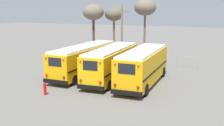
{
  "coord_description": "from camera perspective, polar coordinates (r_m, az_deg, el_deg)",
  "views": [
    {
      "loc": [
        10.52,
        -24.49,
        7.02
      ],
      "look_at": [
        0.0,
        0.41,
        1.62
      ],
      "focal_mm": 45.0,
      "sensor_mm": 36.0,
      "label": 1
    }
  ],
  "objects": [
    {
      "name": "bare_tree_2",
      "position": [
        39.52,
        0.4,
        9.78
      ],
      "size": [
        2.54,
        2.54,
        7.02
      ],
      "color": "brown",
      "rests_on": "ground"
    },
    {
      "name": "school_bus_2",
      "position": [
        25.85,
        6.34,
        -0.53
      ],
      "size": [
        2.79,
        9.71,
        3.22
      ],
      "color": "#E5A00C",
      "rests_on": "ground"
    },
    {
      "name": "bare_tree_1",
      "position": [
        39.41,
        -3.82,
        10.13
      ],
      "size": [
        2.94,
        2.94,
        7.44
      ],
      "color": "#473323",
      "rests_on": "ground"
    },
    {
      "name": "fence_line",
      "position": [
        35.04,
        5.08,
        1.33
      ],
      "size": [
        14.78,
        0.06,
        1.42
      ],
      "color": "#939399",
      "rests_on": "ground"
    },
    {
      "name": "school_bus_0",
      "position": [
        29.56,
        -5.53,
        0.82
      ],
      "size": [
        2.75,
        10.89,
        3.07
      ],
      "color": "#E5A00C",
      "rests_on": "ground"
    },
    {
      "name": "school_bus_1",
      "position": [
        27.48,
        -0.06,
        0.15
      ],
      "size": [
        2.82,
        10.27,
        3.14
      ],
      "color": "#EAAA0F",
      "rests_on": "ground"
    },
    {
      "name": "bare_tree_0",
      "position": [
        42.5,
        6.75,
        11.07
      ],
      "size": [
        3.25,
        3.25,
        8.2
      ],
      "color": "brown",
      "rests_on": "ground"
    },
    {
      "name": "ground_plane",
      "position": [
        27.56,
        -0.33,
        -3.46
      ],
      "size": [
        160.0,
        160.0,
        0.0
      ],
      "primitive_type": "plane",
      "color": "#66635E"
    },
    {
      "name": "utility_pole",
      "position": [
        36.53,
        2.02,
        6.33
      ],
      "size": [
        1.8,
        0.24,
        7.3
      ],
      "color": "#75604C",
      "rests_on": "ground"
    },
    {
      "name": "fire_hydrant",
      "position": [
        23.49,
        -13.46,
        -5.08
      ],
      "size": [
        0.24,
        0.24,
        1.03
      ],
      "color": "#B21414",
      "rests_on": "ground"
    }
  ]
}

